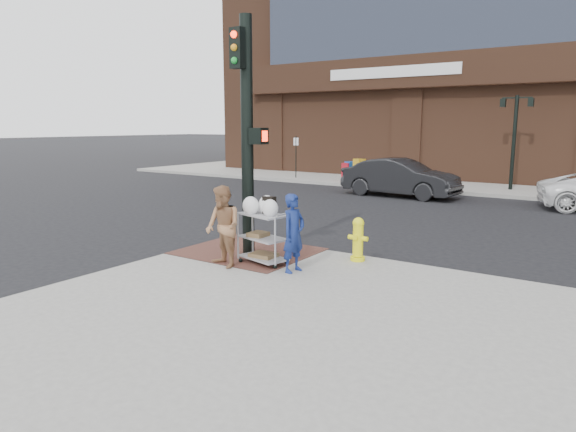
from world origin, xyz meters
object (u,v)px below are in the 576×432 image
Objects in this scene: pedestrian_tan at (223,227)px; sedan_dark at (400,178)px; lamp_post at (515,132)px; traffic_signal_pole at (247,130)px; utility_cart at (263,233)px; fire_hydrant at (358,239)px; woman_blue at (294,233)px.

pedestrian_tan is 12.64m from sedan_dark.
pedestrian_tan is at bearing -97.75° from lamp_post.
traffic_signal_pole reaches higher than lamp_post.
traffic_signal_pole reaches higher than sedan_dark.
sedan_dark is 12.07m from utility_cart.
traffic_signal_pole is 2.20m from pedestrian_tan.
traffic_signal_pole is at bearing -160.90° from fire_hydrant.
traffic_signal_pole is 3.09× the size of pedestrian_tan.
woman_blue is 1.65× the size of fire_hydrant.
woman_blue reaches higher than sedan_dark.
traffic_signal_pole is 5.49× the size of fire_hydrant.
fire_hydrant is at bearing -18.93° from woman_blue.
lamp_post is at bearing 2.96° from woman_blue.
sedan_dark is (-2.68, 12.08, -0.12)m from woman_blue.
utility_cart is at bearing -32.26° from traffic_signal_pole.
pedestrian_tan reaches higher than woman_blue.
woman_blue is at bearing -21.68° from traffic_signal_pole.
utility_cart is at bearing 71.61° from pedestrian_tan.
fire_hydrant is at bearing 63.85° from pedestrian_tan.
pedestrian_tan is 0.84m from utility_cart.
sedan_dark is 3.44× the size of utility_cart.
pedestrian_tan is (0.25, -1.12, -1.87)m from traffic_signal_pole.
woman_blue is at bearing 40.35° from pedestrian_tan.
woman_blue is 0.93× the size of pedestrian_tan.
pedestrian_tan is (-1.34, -0.49, 0.06)m from woman_blue.
woman_blue is at bearing -115.09° from fire_hydrant.
lamp_post reaches higher than fire_hydrant.
woman_blue is 1.09× the size of utility_cart.
pedestrian_tan reaches higher than sedan_dark.
traffic_signal_pole is 3.32× the size of woman_blue.
lamp_post is at bearing 80.76° from traffic_signal_pole.
sedan_dark is (-1.34, 12.57, -0.18)m from pedestrian_tan.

